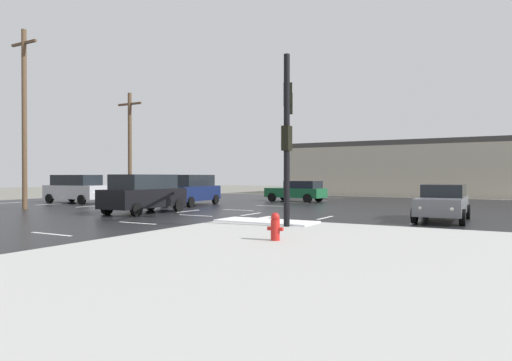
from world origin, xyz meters
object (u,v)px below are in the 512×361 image
suv_silver (76,188)px  utility_pole_mid (24,116)px  sedan_green (297,191)px  utility_pole_far (130,145)px  suv_navy (191,189)px  fire_hydrant (275,226)px  traffic_signal_mast (287,117)px  sedan_grey (443,202)px  suv_black (144,193)px

suv_silver → utility_pole_mid: bearing=-68.9°
sedan_green → utility_pole_far: 12.83m
suv_silver → suv_navy: (8.79, 1.98, 0.00)m
fire_hydrant → suv_silver: size_ratio=0.16×
fire_hydrant → suv_silver: (-21.30, 10.40, 0.55)m
fire_hydrant → suv_navy: (-12.51, 12.38, 0.55)m
utility_pole_mid → utility_pole_far: bearing=83.5°
traffic_signal_mast → sedan_grey: size_ratio=1.37×
suv_navy → utility_pole_mid: utility_pole_mid is taller
sedan_grey → utility_pole_mid: size_ratio=0.43×
traffic_signal_mast → suv_black: 9.70m
sedan_green → utility_pole_far: size_ratio=0.58×
sedan_grey → utility_pole_mid: utility_pole_mid is taller
suv_navy → sedan_grey: bearing=73.9°
sedan_green → utility_pole_far: utility_pole_far is taller
utility_pole_mid → fire_hydrant: bearing=-14.4°
fire_hydrant → suv_silver: suv_silver is taller
suv_silver → suv_navy: bearing=10.7°
suv_silver → traffic_signal_mast: bearing=-18.4°
fire_hydrant → suv_black: 12.48m
utility_pole_far → suv_navy: bearing=-0.7°
traffic_signal_mast → fire_hydrant: bearing=177.1°
traffic_signal_mast → sedan_green: bearing=-1.6°
suv_silver → sedan_green: bearing=32.6°
traffic_signal_mast → suv_navy: traffic_signal_mast is taller
traffic_signal_mast → sedan_grey: bearing=-70.2°
fire_hydrant → traffic_signal_mast: bearing=111.1°
suv_navy → utility_pole_mid: bearing=-46.7°
fire_hydrant → sedan_green: size_ratio=0.17×
fire_hydrant → utility_pole_mid: (-18.94, 4.88, 4.97)m
fire_hydrant → utility_pole_mid: bearing=165.6°
utility_pole_mid → utility_pole_far: size_ratio=1.32×
sedan_green → suv_navy: 8.52m
sedan_grey → utility_pole_far: 21.88m
traffic_signal_mast → sedan_grey: (5.15, 4.95, -3.44)m
suv_silver → suv_black: same height
suv_black → utility_pole_far: bearing=47.6°
suv_silver → utility_pole_mid: 7.45m
fire_hydrant → utility_pole_far: size_ratio=0.10×
suv_black → sedan_grey: (14.17, 3.39, -0.24)m
utility_pole_far → sedan_grey: bearing=-7.6°
suv_black → sedan_green: (2.84, 13.40, -0.24)m
fire_hydrant → sedan_green: (-7.97, 19.59, 0.32)m
traffic_signal_mast → sedan_grey: traffic_signal_mast is taller
suv_black → suv_navy: size_ratio=0.98×
traffic_signal_mast → sedan_green: 16.55m
sedan_grey → utility_pole_mid: 23.26m
sedan_grey → utility_pole_far: utility_pole_far is taller
suv_navy → fire_hydrant: bearing=39.2°
utility_pole_mid → traffic_signal_mast: bearing=-0.8°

